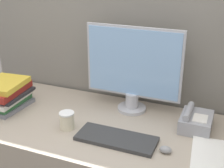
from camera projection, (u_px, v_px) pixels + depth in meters
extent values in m
cube|color=gray|center=(125.00, 93.00, 2.09)|extent=(2.01, 0.04, 1.52)
cylinder|color=#B7B7BC|center=(132.00, 108.00, 1.90)|extent=(0.17, 0.17, 0.02)
cylinder|color=#B7B7BC|center=(132.00, 100.00, 1.88)|extent=(0.08, 0.08, 0.09)
cube|color=#B7B7BC|center=(133.00, 62.00, 1.79)|extent=(0.57, 0.02, 0.42)
cube|color=#8CB7E5|center=(133.00, 63.00, 1.78)|extent=(0.55, 0.01, 0.39)
cube|color=#333333|center=(116.00, 139.00, 1.59)|extent=(0.41, 0.17, 0.02)
ellipsoid|color=gray|center=(166.00, 150.00, 1.49)|extent=(0.06, 0.04, 0.03)
cylinder|color=beige|center=(67.00, 121.00, 1.69)|extent=(0.08, 0.08, 0.09)
cylinder|color=white|center=(67.00, 113.00, 1.67)|extent=(0.08, 0.08, 0.01)
cube|color=slate|center=(6.00, 105.00, 1.94)|extent=(0.25, 0.29, 0.02)
cube|color=#38723F|center=(6.00, 101.00, 1.93)|extent=(0.20, 0.27, 0.03)
cube|color=silver|center=(6.00, 97.00, 1.91)|extent=(0.21, 0.29, 0.03)
cube|color=#262628|center=(7.00, 93.00, 1.90)|extent=(0.24, 0.27, 0.02)
cube|color=maroon|center=(4.00, 89.00, 1.89)|extent=(0.24, 0.31, 0.04)
cube|color=gold|center=(4.00, 84.00, 1.87)|extent=(0.24, 0.28, 0.03)
cube|color=#99999E|center=(196.00, 122.00, 1.69)|extent=(0.16, 0.21, 0.08)
cube|color=white|center=(200.00, 118.00, 1.64)|extent=(0.07, 0.09, 0.00)
cylinder|color=#99999E|center=(189.00, 111.00, 1.68)|extent=(0.04, 0.18, 0.04)
cube|color=white|center=(213.00, 155.00, 1.46)|extent=(0.22, 0.29, 0.01)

